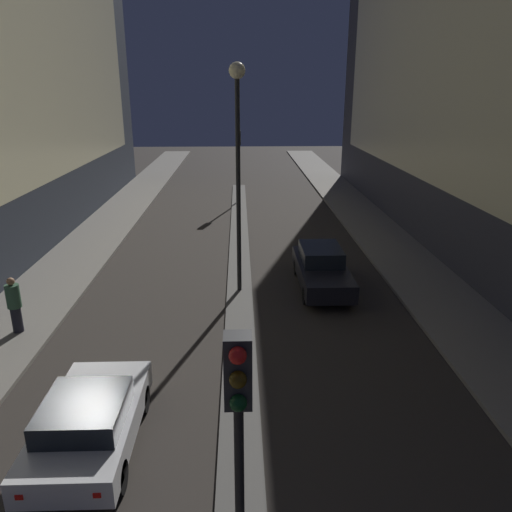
{
  "coord_description": "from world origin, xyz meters",
  "views": [
    {
      "loc": [
        0.04,
        -1.04,
        7.31
      ],
      "look_at": [
        0.68,
        18.21,
        0.82
      ],
      "focal_mm": 35.0,
      "sensor_mm": 36.0,
      "label": 1
    }
  ],
  "objects_px": {
    "traffic_light_near": "(239,430)",
    "street_lamp": "(238,137)",
    "car_right_lane": "(322,268)",
    "car_left_lane": "(90,421)",
    "pedestrian_on_left_sidewalk": "(14,304)",
    "traffic_light_mid": "(238,150)"
  },
  "relations": [
    {
      "from": "traffic_light_near",
      "to": "traffic_light_mid",
      "type": "height_order",
      "value": "same"
    },
    {
      "from": "car_left_lane",
      "to": "car_right_lane",
      "type": "bearing_deg",
      "value": 54.85
    },
    {
      "from": "traffic_light_mid",
      "to": "car_right_lane",
      "type": "height_order",
      "value": "traffic_light_mid"
    },
    {
      "from": "traffic_light_near",
      "to": "traffic_light_mid",
      "type": "distance_m",
      "value": 27.96
    },
    {
      "from": "traffic_light_near",
      "to": "car_right_lane",
      "type": "distance_m",
      "value": 13.56
    },
    {
      "from": "traffic_light_near",
      "to": "pedestrian_on_left_sidewalk",
      "type": "relative_size",
      "value": 2.59
    },
    {
      "from": "car_left_lane",
      "to": "car_right_lane",
      "type": "distance_m",
      "value": 10.92
    },
    {
      "from": "street_lamp",
      "to": "traffic_light_near",
      "type": "bearing_deg",
      "value": -90.0
    },
    {
      "from": "traffic_light_near",
      "to": "pedestrian_on_left_sidewalk",
      "type": "distance_m",
      "value": 11.84
    },
    {
      "from": "traffic_light_near",
      "to": "pedestrian_on_left_sidewalk",
      "type": "xyz_separation_m",
      "value": [
        -6.89,
        9.31,
        -2.44
      ]
    },
    {
      "from": "street_lamp",
      "to": "car_left_lane",
      "type": "distance_m",
      "value": 10.39
    },
    {
      "from": "traffic_light_mid",
      "to": "traffic_light_near",
      "type": "bearing_deg",
      "value": -90.0
    },
    {
      "from": "car_left_lane",
      "to": "street_lamp",
      "type": "bearing_deg",
      "value": 69.79
    },
    {
      "from": "traffic_light_near",
      "to": "pedestrian_on_left_sidewalk",
      "type": "bearing_deg",
      "value": 126.48
    },
    {
      "from": "car_right_lane",
      "to": "street_lamp",
      "type": "bearing_deg",
      "value": -172.98
    },
    {
      "from": "traffic_light_near",
      "to": "traffic_light_mid",
      "type": "relative_size",
      "value": 1.0
    },
    {
      "from": "traffic_light_near",
      "to": "traffic_light_mid",
      "type": "bearing_deg",
      "value": 90.0
    },
    {
      "from": "traffic_light_mid",
      "to": "car_right_lane",
      "type": "bearing_deg",
      "value": -78.2
    },
    {
      "from": "traffic_light_near",
      "to": "street_lamp",
      "type": "bearing_deg",
      "value": 90.0
    },
    {
      "from": "traffic_light_mid",
      "to": "car_left_lane",
      "type": "xyz_separation_m",
      "value": [
        -3.14,
        -23.99,
        -2.79
      ]
    },
    {
      "from": "car_right_lane",
      "to": "pedestrian_on_left_sidewalk",
      "type": "distance_m",
      "value": 10.66
    },
    {
      "from": "traffic_light_mid",
      "to": "pedestrian_on_left_sidewalk",
      "type": "height_order",
      "value": "traffic_light_mid"
    }
  ]
}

